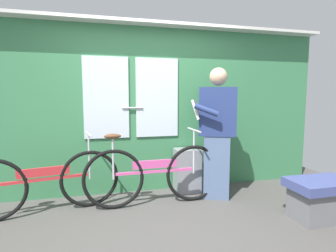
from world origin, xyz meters
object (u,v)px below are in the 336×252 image
at_px(passenger_reading_newspaper, 217,131).
at_px(bench_seat_corner, 321,198).
at_px(bicycle_near_door, 155,174).
at_px(trash_bin_by_wall, 187,170).
at_px(bicycle_leaning_behind, 43,182).

distance_m(passenger_reading_newspaper, bench_seat_corner, 1.40).
distance_m(bicycle_near_door, trash_bin_by_wall, 0.65).
xyz_separation_m(trash_bin_by_wall, bench_seat_corner, (1.16, -1.19, -0.07)).
xyz_separation_m(bicycle_leaning_behind, bench_seat_corner, (2.99, -0.88, -0.14)).
xyz_separation_m(passenger_reading_newspaper, trash_bin_by_wall, (-0.29, 0.32, -0.60)).
height_order(bicycle_leaning_behind, trash_bin_by_wall, bicycle_leaning_behind).
height_order(bicycle_near_door, trash_bin_by_wall, bicycle_near_door).
relative_size(bicycle_near_door, bench_seat_corner, 2.51).
relative_size(bicycle_leaning_behind, trash_bin_by_wall, 2.74).
bearing_deg(bench_seat_corner, bicycle_leaning_behind, 163.56).
bearing_deg(trash_bin_by_wall, bench_seat_corner, -45.72).
relative_size(bicycle_near_door, trash_bin_by_wall, 2.83).
relative_size(passenger_reading_newspaper, bench_seat_corner, 2.47).
distance_m(bicycle_leaning_behind, trash_bin_by_wall, 1.86).
relative_size(bicycle_near_door, bicycle_leaning_behind, 1.03).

